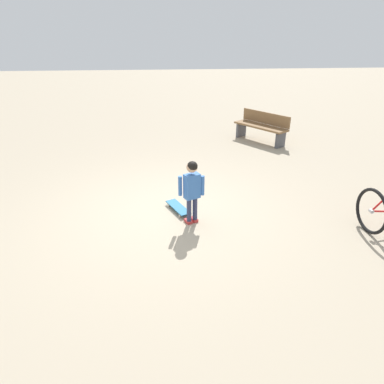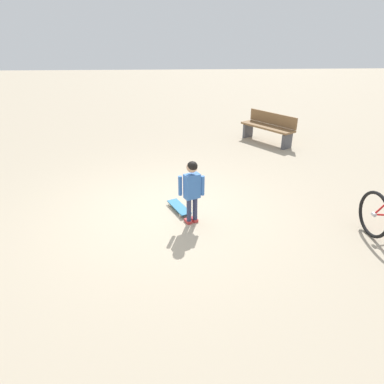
# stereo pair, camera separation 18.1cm
# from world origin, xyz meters

# --- Properties ---
(ground_plane) EXTENTS (50.00, 50.00, 0.00)m
(ground_plane) POSITION_xyz_m (0.00, 0.00, 0.00)
(ground_plane) COLOR tan
(child_person) EXTENTS (0.25, 0.41, 1.06)m
(child_person) POSITION_xyz_m (-0.40, -0.41, 0.66)
(child_person) COLOR #2D3351
(child_person) RESTS_ON ground
(skateboard) EXTENTS (0.64, 0.42, 0.07)m
(skateboard) POSITION_xyz_m (0.03, -0.21, 0.06)
(skateboard) COLOR teal
(skateboard) RESTS_ON ground
(street_bench) EXTENTS (1.56, 1.28, 0.80)m
(street_bench) POSITION_xyz_m (3.93, -2.78, 0.42)
(street_bench) COLOR brown
(street_bench) RESTS_ON ground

